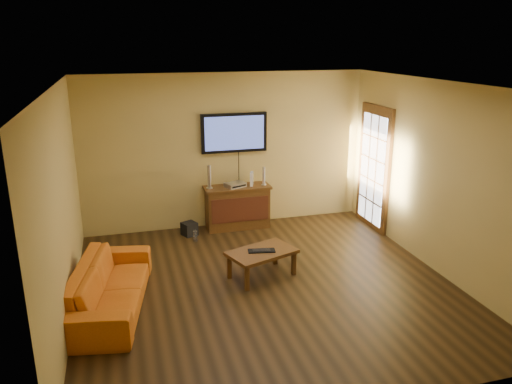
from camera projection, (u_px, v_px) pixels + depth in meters
name	position (u px, v px, depth m)	size (l,w,h in m)	color
ground_plane	(267.00, 286.00, 6.81)	(5.00, 5.00, 0.00)	black
room_walls	(255.00, 155.00, 6.89)	(5.00, 5.00, 5.00)	tan
french_door	(374.00, 169.00, 8.70)	(0.07, 1.02, 2.22)	#45280F
media_console	(237.00, 207.00, 8.83)	(1.16, 0.44, 0.76)	#45280F
television	(234.00, 133.00, 8.61)	(1.16, 0.08, 0.68)	black
coffee_table	(262.00, 254.00, 7.00)	(1.06, 0.84, 0.39)	#45280F
sofa	(109.00, 279.00, 6.15)	(2.00, 0.59, 0.78)	#C56115
speaker_left	(209.00, 178.00, 8.55)	(0.11, 0.11, 0.41)	silver
speaker_right	(264.00, 177.00, 8.76)	(0.09, 0.09, 0.32)	silver
av_receiver	(235.00, 185.00, 8.68)	(0.33, 0.24, 0.08)	silver
game_console	(252.00, 179.00, 8.75)	(0.05, 0.17, 0.24)	white
subwoofer	(189.00, 229.00, 8.55)	(0.22, 0.22, 0.22)	black
bottle	(195.00, 236.00, 8.27)	(0.07, 0.07, 0.21)	white
keyboard	(262.00, 251.00, 6.96)	(0.40, 0.20, 0.02)	black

